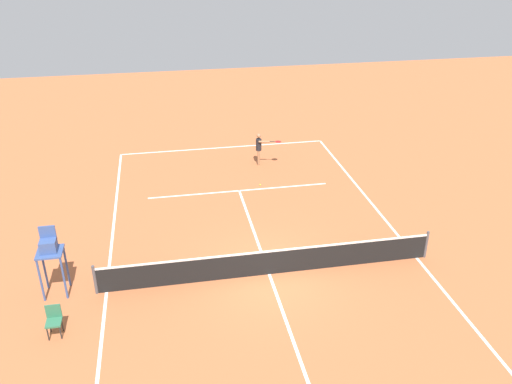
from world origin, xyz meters
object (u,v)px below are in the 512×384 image
Objects in this scene: tennis_ball at (260,185)px; courtside_chair_near at (54,319)px; player_serving at (260,146)px; umpire_chair at (50,251)px.

courtside_chair_near reaches higher than tennis_ball.
umpire_chair is (8.52, 9.10, 0.63)m from player_serving.
courtside_chair_near is at bearing 48.16° from tennis_ball.
umpire_chair reaches higher than tennis_ball.
player_serving is 2.63m from tennis_ball.
player_serving is at bearing -100.54° from tennis_ball.
tennis_ball is 0.07× the size of courtside_chair_near.
player_serving is 12.48m from umpire_chair.
player_serving is at bearing -126.57° from courtside_chair_near.
umpire_chair is 2.54× the size of courtside_chair_near.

